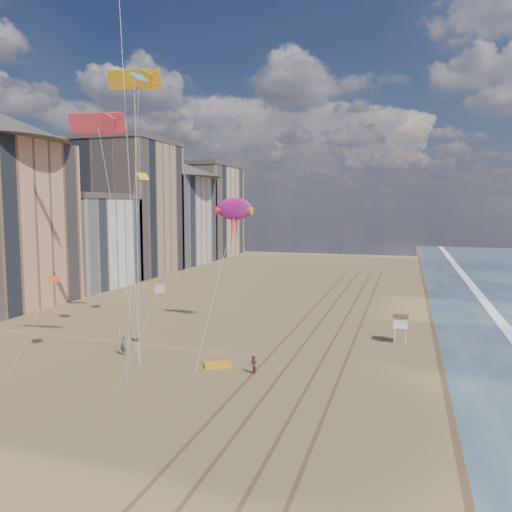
# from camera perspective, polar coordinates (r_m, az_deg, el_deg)

# --- Properties ---
(ground) EXTENTS (260.00, 260.00, 0.00)m
(ground) POSITION_cam_1_polar(r_m,az_deg,el_deg) (30.02, -8.57, -23.63)
(ground) COLOR brown
(ground) RESTS_ON ground
(wet_sand) EXTENTS (260.00, 260.00, 0.00)m
(wet_sand) POSITION_cam_1_polar(r_m,az_deg,el_deg) (65.66, 23.28, -7.68)
(wet_sand) COLOR #42301E
(wet_sand) RESTS_ON ground
(foam) EXTENTS (260.00, 260.00, 0.00)m
(foam) POSITION_cam_1_polar(r_m,az_deg,el_deg) (66.27, 26.92, -7.71)
(foam) COLOR white
(foam) RESTS_ON ground
(tracks) EXTENTS (7.68, 120.00, 0.01)m
(tracks) POSITION_cam_1_polar(r_m,az_deg,el_deg) (56.23, 7.32, -9.46)
(tracks) COLOR brown
(tracks) RESTS_ON ground
(buildings) EXTENTS (34.72, 131.35, 29.00)m
(buildings) POSITION_cam_1_polar(r_m,az_deg,el_deg) (105.91, -15.82, 4.89)
(buildings) COLOR #C6B284
(buildings) RESTS_ON ground
(lifeguard_stand) EXTENTS (1.68, 1.68, 3.03)m
(lifeguard_stand) POSITION_cam_1_polar(r_m,az_deg,el_deg) (56.01, 16.19, -7.25)
(lifeguard_stand) COLOR white
(lifeguard_stand) RESTS_ON ground
(grounded_kite) EXTENTS (2.90, 2.51, 0.28)m
(grounded_kite) POSITION_cam_1_polar(r_m,az_deg,el_deg) (47.13, -4.39, -12.27)
(grounded_kite) COLOR #FF9D15
(grounded_kite) RESTS_ON ground
(show_kite) EXTENTS (4.44, 8.44, 20.83)m
(show_kite) POSITION_cam_1_polar(r_m,az_deg,el_deg) (58.83, -2.49, 5.36)
(show_kite) COLOR #9C1871
(show_kite) RESTS_ON ground
(kite_flyer_a) EXTENTS (0.74, 0.50, 1.97)m
(kite_flyer_a) POSITION_cam_1_polar(r_m,az_deg,el_deg) (51.63, -14.90, -9.87)
(kite_flyer_a) COLOR #52566A
(kite_flyer_a) RESTS_ON ground
(kite_flyer_b) EXTENTS (0.99, 1.01, 1.64)m
(kite_flyer_b) POSITION_cam_1_polar(r_m,az_deg,el_deg) (44.72, -0.30, -12.34)
(kite_flyer_b) COLOR #8F4953
(kite_flyer_b) RESTS_ON ground
(parafoils) EXTENTS (7.90, 12.36, 21.30)m
(parafoils) POSITION_cam_1_polar(r_m,az_deg,el_deg) (55.39, -15.41, 22.83)
(parafoils) COLOR black
(parafoils) RESTS_ON ground
(small_kites) EXTENTS (10.98, 14.70, 20.85)m
(small_kites) POSITION_cam_1_polar(r_m,az_deg,el_deg) (53.01, -14.60, 6.98)
(small_kites) COLOR #F25E85
(small_kites) RESTS_ON ground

